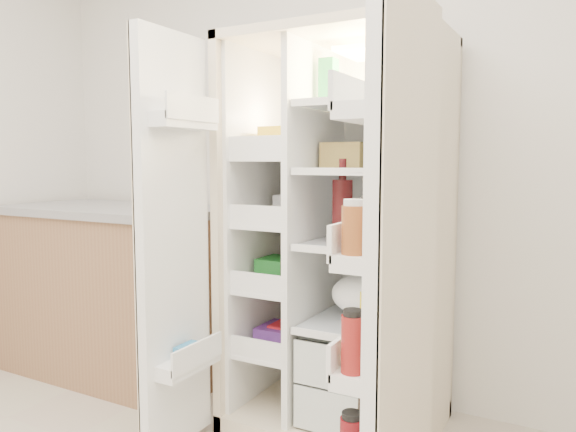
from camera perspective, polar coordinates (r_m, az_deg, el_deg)
The scene contains 5 objects.
wall_back at distance 2.90m, azimuth 6.73°, elevation 7.86°, with size 4.00×0.02×2.70m, color white.
refrigerator at distance 2.58m, azimuth 6.04°, elevation -5.43°, with size 0.92×0.70×1.80m.
freezer_door at distance 2.31m, azimuth -11.82°, elevation -3.08°, with size 0.15×0.40×1.72m.
fridge_door at distance 1.76m, azimuth 11.36°, elevation -6.69°, with size 0.17×0.58×1.72m.
kitchen_counter at distance 3.37m, azimuth -17.23°, elevation -7.35°, with size 1.35×0.72×0.98m.
Camera 1 is at (1.09, -0.68, 1.24)m, focal length 34.00 mm.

